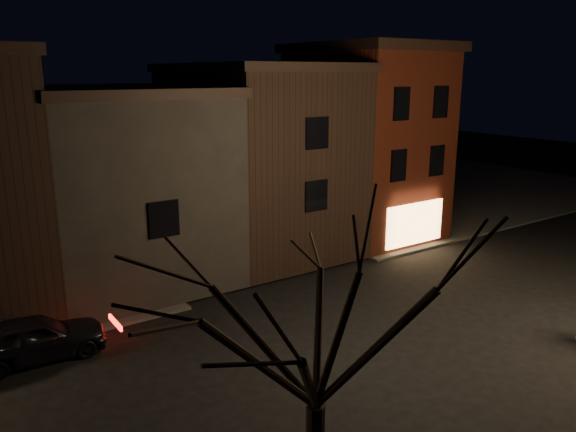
% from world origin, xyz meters
% --- Properties ---
extents(ground, '(120.00, 120.00, 0.00)m').
position_xyz_m(ground, '(0.00, 0.00, 0.00)').
color(ground, black).
rests_on(ground, ground).
extents(sidewalk_far_right, '(30.00, 30.00, 0.12)m').
position_xyz_m(sidewalk_far_right, '(20.00, 20.00, 0.06)').
color(sidewalk_far_right, '#2D2B28').
rests_on(sidewalk_far_right, ground).
extents(corner_building, '(6.50, 8.50, 10.50)m').
position_xyz_m(corner_building, '(8.00, 9.47, 5.40)').
color(corner_building, '#4D190D').
rests_on(corner_building, ground).
extents(row_building_a, '(7.30, 10.30, 9.40)m').
position_xyz_m(row_building_a, '(1.50, 10.50, 4.83)').
color(row_building_a, black).
rests_on(row_building_a, ground).
extents(row_building_b, '(7.80, 10.30, 8.40)m').
position_xyz_m(row_building_b, '(-5.75, 10.50, 4.33)').
color(row_building_b, black).
rests_on(row_building_b, ground).
extents(bare_tree_left, '(5.60, 5.60, 7.50)m').
position_xyz_m(bare_tree_left, '(-8.00, -7.00, 5.43)').
color(bare_tree_left, black).
rests_on(bare_tree_left, sidewalk_near_left).
extents(parked_car_a, '(4.47, 1.97, 1.50)m').
position_xyz_m(parked_car_a, '(-10.85, 4.23, 0.75)').
color(parked_car_a, black).
rests_on(parked_car_a, ground).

